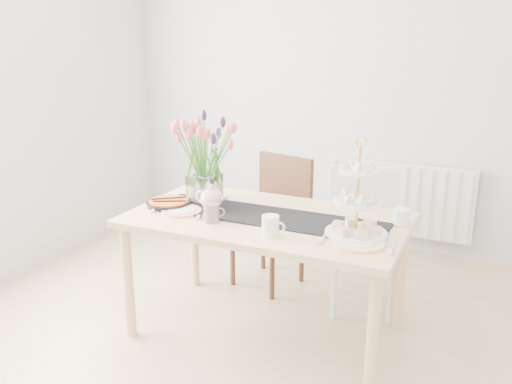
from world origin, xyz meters
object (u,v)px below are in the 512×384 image
at_px(dining_table, 267,229).
at_px(plate_left, 182,211).
at_px(cream_jug, 402,217).
at_px(tulip_vase, 203,147).
at_px(mug_grey, 212,213).
at_px(radiator, 398,199).
at_px(chair_brown, 275,210).
at_px(mug_white, 270,226).
at_px(tart_tin, 169,203).
at_px(teapot, 212,199).
at_px(plate_right, 358,242).
at_px(chair_white, 363,227).
at_px(cake_stand, 357,211).

relative_size(dining_table, plate_left, 6.69).
distance_m(cream_jug, plate_left, 1.27).
bearing_deg(tulip_vase, plate_left, -94.65).
bearing_deg(cream_jug, mug_grey, -160.28).
distance_m(radiator, mug_grey, 2.04).
bearing_deg(chair_brown, mug_white, -54.55).
relative_size(tart_tin, mug_grey, 2.62).
distance_m(dining_table, cream_jug, 0.77).
bearing_deg(dining_table, tulip_vase, 166.37).
distance_m(dining_table, tart_tin, 0.65).
relative_size(radiator, plate_left, 5.02).
distance_m(radiator, teapot, 1.91).
xyz_separation_m(tart_tin, plate_right, (1.23, -0.13, -0.01)).
bearing_deg(plate_left, radiator, 61.65).
distance_m(dining_table, mug_white, 0.33).
xyz_separation_m(cream_jug, plate_right, (-0.15, -0.38, -0.04)).
height_order(cream_jug, plate_left, cream_jug).
distance_m(mug_white, plate_left, 0.66).
relative_size(chair_brown, tulip_vase, 1.45).
relative_size(chair_white, cake_stand, 1.92).
distance_m(teapot, mug_white, 0.55).
relative_size(dining_table, cake_stand, 3.33).
relative_size(mug_white, plate_right, 0.39).
height_order(radiator, dining_table, same).
relative_size(cake_stand, cream_jug, 5.18).
relative_size(tart_tin, plate_left, 1.14).
bearing_deg(mug_white, tulip_vase, 146.14).
xyz_separation_m(radiator, mug_grey, (-0.72, -1.88, 0.35)).
height_order(tulip_vase, teapot, tulip_vase).
height_order(chair_brown, cake_stand, cake_stand).
bearing_deg(cream_jug, mug_white, -144.65).
xyz_separation_m(cake_stand, cream_jug, (0.19, 0.27, -0.09)).
distance_m(tart_tin, plate_right, 1.23).
height_order(radiator, mug_white, mug_white).
relative_size(chair_white, tart_tin, 3.37).
distance_m(tulip_vase, tart_tin, 0.41).
relative_size(radiator, chair_white, 1.30).
height_order(tart_tin, mug_white, mug_white).
distance_m(cake_stand, teapot, 0.91).
bearing_deg(mug_white, radiator, 78.46).
distance_m(chair_brown, cake_stand, 1.17).
relative_size(chair_brown, cream_jug, 10.03).
relative_size(dining_table, tulip_vase, 2.50).
relative_size(radiator, dining_table, 0.75).
bearing_deg(chair_brown, plate_left, -92.70).
height_order(radiator, tart_tin, tart_tin).
bearing_deg(chair_brown, plate_right, -33.14).
bearing_deg(dining_table, plate_left, -165.54).
distance_m(tulip_vase, cake_stand, 1.07).
height_order(plate_left, plate_right, plate_right).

